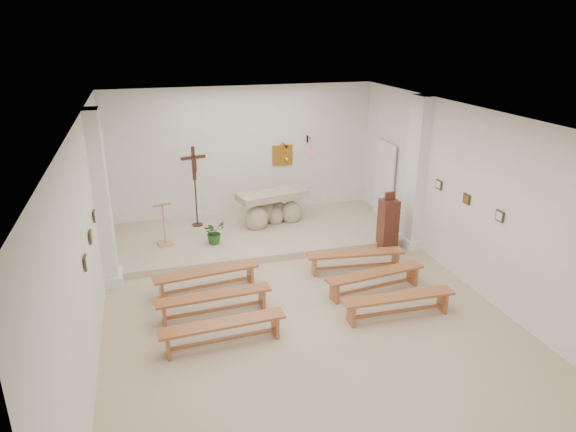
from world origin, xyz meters
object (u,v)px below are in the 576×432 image
object	(u,v)px
bench_right_third	(398,301)
bench_right_second	(375,277)
crucifix_stand	(195,181)
donation_pedestal	(388,225)
lectern	(164,223)
bench_right_front	(355,257)
altar	(272,210)
bench_left_front	(207,276)
bench_left_second	(214,299)
bench_left_third	(223,328)

from	to	relation	value
bench_right_third	bench_right_second	bearing A→B (deg)	91.51
crucifix_stand	donation_pedestal	distance (m)	4.78
lectern	bench_right_front	distance (m)	4.40
donation_pedestal	altar	bearing A→B (deg)	136.58
bench_left_front	bench_right_second	bearing A→B (deg)	-23.74
crucifix_stand	donation_pedestal	xyz separation A→B (m)	(4.08, -2.40, -0.70)
bench_left_front	altar	bearing A→B (deg)	47.75
bench_left_front	bench_right_front	size ratio (longest dim) A/B	1.00
donation_pedestal	bench_left_second	distance (m)	4.64
altar	bench_left_front	size ratio (longest dim) A/B	0.91
bench_right_front	bench_right_second	world-z (taller)	same
lectern	bench_right_second	xyz separation A→B (m)	(3.79, -3.16, -0.36)
altar	crucifix_stand	world-z (taller)	crucifix_stand
bench_left_front	bench_left_third	world-z (taller)	same
lectern	bench_right_second	distance (m)	4.94
lectern	bench_left_second	bearing A→B (deg)	-90.94
bench_right_second	bench_right_third	xyz separation A→B (m)	(0.00, -0.96, 0.00)
crucifix_stand	bench_left_third	xyz separation A→B (m)	(-0.19, -5.14, -1.00)
bench_right_third	bench_left_front	bearing A→B (deg)	150.01
altar	bench_left_second	bearing A→B (deg)	-130.81
bench_right_front	bench_right_third	size ratio (longest dim) A/B	1.01
bench_left_front	bench_right_third	size ratio (longest dim) A/B	1.01
altar	lectern	world-z (taller)	lectern
bench_right_front	bench_right_third	bearing A→B (deg)	-83.06
altar	bench_left_third	distance (m)	5.20
bench_right_second	bench_left_second	bearing A→B (deg)	172.59
bench_left_second	bench_right_front	bearing A→B (deg)	13.86
donation_pedestal	bench_right_third	distance (m)	2.99
bench_left_second	bench_right_second	distance (m)	3.13
bench_left_front	bench_right_front	world-z (taller)	same
lectern	bench_right_front	size ratio (longest dim) A/B	0.52
donation_pedestal	bench_right_front	distance (m)	1.44
bench_right_third	bench_left_second	bearing A→B (deg)	164.48
bench_right_front	bench_right_second	xyz separation A→B (m)	(0.00, -0.96, 0.00)
crucifix_stand	donation_pedestal	size ratio (longest dim) A/B	1.44
lectern	bench_right_second	world-z (taller)	lectern
altar	bench_left_front	world-z (taller)	altar
bench_right_second	bench_right_third	size ratio (longest dim) A/B	1.01
donation_pedestal	bench_right_third	xyz separation A→B (m)	(-1.14, -2.74, -0.30)
altar	bench_right_front	bearing A→B (deg)	-81.98
donation_pedestal	bench_left_third	bearing A→B (deg)	-148.22
altar	donation_pedestal	distance (m)	3.02
bench_right_third	bench_right_front	bearing A→B (deg)	91.51
lectern	crucifix_stand	world-z (taller)	crucifix_stand
bench_right_second	donation_pedestal	bearing A→B (deg)	49.96
bench_left_front	bench_left_third	bearing A→B (deg)	-96.71
bench_right_front	bench_right_second	bearing A→B (deg)	-83.06
lectern	bench_left_third	bearing A→B (deg)	-93.64
bench_left_front	lectern	bearing A→B (deg)	100.03
bench_left_front	bench_right_third	bearing A→B (deg)	-38.20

